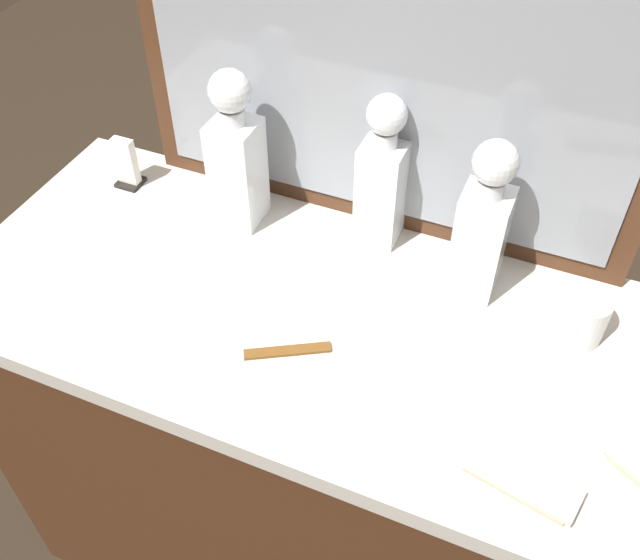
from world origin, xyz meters
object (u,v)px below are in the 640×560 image
at_px(crystal_decanter_front, 382,184).
at_px(tortoiseshell_comb, 287,351).
at_px(crystal_tumbler_far_right, 580,318).
at_px(crystal_decanter_center, 237,164).
at_px(crystal_decanter_left, 481,234).
at_px(napkin_holder, 127,166).
at_px(silver_brush_right, 520,480).

bearing_deg(crystal_decanter_front, tortoiseshell_comb, -96.52).
xyz_separation_m(crystal_decanter_front, tortoiseshell_comb, (-0.04, -0.34, -0.12)).
distance_m(crystal_decanter_front, crystal_tumbler_far_right, 0.42).
bearing_deg(crystal_decanter_front, crystal_decanter_center, -168.24).
bearing_deg(crystal_decanter_left, crystal_tumbler_far_right, -12.77).
distance_m(crystal_decanter_center, napkin_holder, 0.28).
relative_size(crystal_decanter_center, silver_brush_right, 1.81).
distance_m(crystal_tumbler_far_right, napkin_holder, 0.93).
distance_m(crystal_decanter_center, crystal_decanter_left, 0.47).
bearing_deg(silver_brush_right, crystal_tumbler_far_right, 85.18).
xyz_separation_m(crystal_decanter_left, silver_brush_right, (0.17, -0.36, -0.11)).
height_order(crystal_decanter_left, silver_brush_right, crystal_decanter_left).
bearing_deg(tortoiseshell_comb, crystal_tumbler_far_right, 27.83).
relative_size(crystal_decanter_left, napkin_holder, 2.81).
xyz_separation_m(crystal_decanter_front, crystal_tumbler_far_right, (0.39, -0.11, -0.08)).
xyz_separation_m(silver_brush_right, tortoiseshell_comb, (-0.41, 0.09, -0.01)).
distance_m(silver_brush_right, tortoiseshell_comb, 0.42).
bearing_deg(crystal_decanter_center, crystal_decanter_left, -1.06).
bearing_deg(crystal_decanter_center, crystal_decanter_front, 11.76).
distance_m(crystal_decanter_left, napkin_holder, 0.74).
relative_size(crystal_tumbler_far_right, napkin_holder, 0.81).
height_order(silver_brush_right, tortoiseshell_comb, silver_brush_right).
bearing_deg(napkin_holder, crystal_tumbler_far_right, -3.53).
bearing_deg(crystal_decanter_left, silver_brush_right, -65.54).
relative_size(crystal_tumbler_far_right, silver_brush_right, 0.50).
height_order(tortoiseshell_comb, napkin_holder, napkin_holder).
relative_size(crystal_decanter_center, crystal_decanter_front, 1.05).
bearing_deg(crystal_decanter_center, crystal_tumbler_far_right, -4.51).
relative_size(crystal_decanter_front, napkin_holder, 2.79).
xyz_separation_m(silver_brush_right, napkin_holder, (-0.90, 0.38, 0.03)).
xyz_separation_m(crystal_tumbler_far_right, tortoiseshell_comb, (-0.43, -0.23, -0.04)).
distance_m(crystal_decanter_left, tortoiseshell_comb, 0.38).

